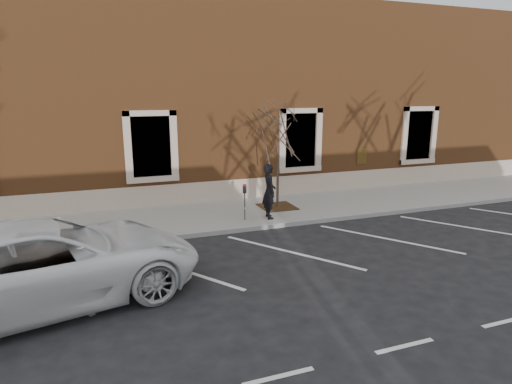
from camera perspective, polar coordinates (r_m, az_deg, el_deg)
name	(u,v)px	position (r m, az deg, el deg)	size (l,w,h in m)	color
ground	(262,229)	(13.94, 0.85, -4.94)	(120.00, 120.00, 0.00)	#28282B
sidewalk_near	(245,213)	(15.49, -1.46, -2.77)	(40.00, 3.50, 0.15)	#A19E97
curb_near	(263,227)	(13.87, 0.93, -4.70)	(40.00, 0.12, 0.15)	#9E9E99
parking_stripes	(291,252)	(12.03, 4.63, -7.98)	(28.00, 4.40, 0.01)	silver
building_civic	(204,99)	(20.66, -6.98, 12.17)	(40.00, 8.62, 8.00)	brown
man	(269,191)	(14.39, 1.77, 0.09)	(0.68, 0.44, 1.85)	black
parking_meter	(245,195)	(14.15, -1.53, -0.46)	(0.11, 0.09, 1.22)	#595B60
tree_grate	(277,207)	(15.96, 2.86, -1.97)	(1.26, 1.26, 0.03)	#432E15
sapling	(278,131)	(15.47, 2.98, 8.09)	(2.41, 2.41, 4.02)	#4E382F
white_truck	(46,263)	(9.97, -26.18, -8.50)	(2.95, 6.39, 1.78)	white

